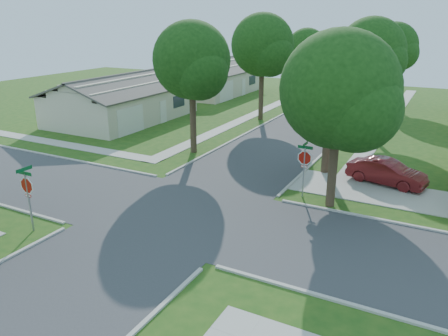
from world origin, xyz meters
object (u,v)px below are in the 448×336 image
tree_e_near (332,80)px  house_nw_near (123,103)px  car_curb_east (329,114)px  tree_ne_corner (340,95)px  stop_sign_sw (27,188)px  car_curb_west (347,81)px  tree_e_far (394,49)px  tree_w_far (307,50)px  tree_e_mid (372,55)px  house_nw_far (212,81)px  tree_w_mid (263,48)px  stop_sign_ne (305,160)px  car_driveway (387,172)px  tree_w_near (192,64)px

tree_e_near → house_nw_near: (-20.74, 5.99, -4.13)m
car_curb_east → tree_ne_corner: bearing=-71.3°
stop_sign_sw → car_curb_west: bearing=87.3°
tree_e_far → tree_w_far: 9.42m
tree_e_far → tree_ne_corner: size_ratio=1.01×
tree_e_mid → house_nw_far: tree_e_mid is taller
tree_w_mid → car_curb_west: size_ratio=2.02×
stop_sign_ne → car_curb_west: stop_sign_ne is taller
stop_sign_ne → car_curb_west: (-6.98, 41.27, -1.34)m
car_driveway → car_curb_east: bearing=38.7°
tree_w_near → car_driveway: bearing=-1.4°
tree_e_mid → car_curb_east: (-3.56, 2.16, -5.59)m
tree_e_far → house_nw_near: tree_e_far is taller
house_nw_near → house_nw_far: size_ratio=1.00×
tree_e_near → tree_e_far: 25.00m
car_curb_east → tree_e_far: bearing=75.3°
tree_w_mid → tree_ne_corner: bearing=-56.8°
tree_ne_corner → car_curb_east: size_ratio=2.21×
tree_e_near → tree_ne_corner: (1.61, -4.80, -0.05)m
car_curb_east → car_curb_west: bearing=102.1°
tree_e_near → house_nw_near: bearing=163.9°
tree_w_far → tree_w_mid: bearing=-90.0°
tree_e_far → tree_w_far: tree_e_far is taller
tree_w_far → house_nw_near: (-11.34, -19.01, -3.99)m
tree_e_near → car_curb_west: 37.95m
tree_e_far → tree_w_near: bearing=-110.6°
tree_e_mid → car_curb_east: size_ratio=2.36×
tree_w_near → car_curb_west: (2.36, 36.96, -5.43)m
tree_e_far → tree_e_mid: bearing=-90.0°
tree_e_mid → car_driveway: tree_e_mid is taller
tree_w_far → house_nw_far: bearing=-170.0°
tree_e_near → car_curb_east: size_ratio=2.12×
tree_ne_corner → tree_w_mid: bearing=123.2°
house_nw_near → tree_ne_corner: bearing=-25.8°
tree_w_mid → tree_e_mid: bearing=-0.0°
tree_e_far → house_nw_far: size_ratio=0.64×
tree_w_mid → house_nw_near: size_ratio=0.70×
tree_w_near → house_nw_near: size_ratio=0.66×
tree_w_near → car_curb_east: 16.26m
tree_w_far → car_curb_east: 13.24m
stop_sign_ne → tree_w_far: tree_w_far is taller
tree_w_mid → house_nw_far: size_ratio=0.70×
house_nw_near → tree_w_far: bearing=59.2°
tree_w_near → tree_ne_corner: bearing=-23.6°
stop_sign_ne → car_curb_west: 41.87m
tree_w_near → house_nw_far: 26.05m
tree_e_near → tree_w_near: size_ratio=0.92×
tree_w_far → house_nw_near: size_ratio=0.59×
stop_sign_ne → house_nw_far: (-20.69, 27.30, -0.51)m
tree_w_near → tree_e_far: bearing=69.4°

